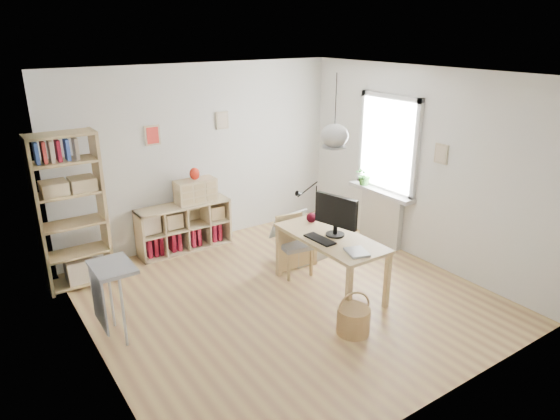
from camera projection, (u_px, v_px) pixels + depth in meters
ground at (287, 297)px, 6.22m from camera, size 4.50×4.50×0.00m
room_shell at (335, 136)px, 5.70m from camera, size 4.50×4.50×4.50m
window_unit at (388, 144)px, 7.32m from camera, size 0.07×1.16×1.46m
radiator at (381, 218)px, 7.70m from camera, size 0.10×0.80×0.80m
windowsill at (381, 192)px, 7.52m from camera, size 0.22×1.20×0.06m
desk at (330, 243)px, 6.17m from camera, size 0.70×1.50×0.75m
cube_shelf at (182, 230)px, 7.49m from camera, size 1.40×0.38×0.72m
tall_bookshelf at (70, 206)px, 6.17m from camera, size 0.80×0.38×2.00m
side_table at (107, 283)px, 5.19m from camera, size 0.40×0.55×0.85m
chair at (293, 241)px, 6.72m from camera, size 0.45×0.45×0.80m
wicker_basket at (353, 319)px, 5.45m from camera, size 0.37×0.37×0.51m
storage_chest at (302, 244)px, 7.25m from camera, size 0.65×0.72×0.63m
monitor at (336, 213)px, 6.06m from camera, size 0.24×0.58×0.51m
keyboard at (320, 239)px, 6.02m from camera, size 0.19×0.44×0.02m
task_lamp at (306, 198)px, 6.52m from camera, size 0.43×0.16×0.46m
yarn_ball at (311, 218)px, 6.55m from camera, size 0.13×0.13×0.13m
paper_tray at (357, 252)px, 5.67m from camera, size 0.30×0.33×0.03m
drawer_chest at (196, 191)px, 7.38m from camera, size 0.61×0.29×0.34m
red_vase at (195, 174)px, 7.29m from camera, size 0.15×0.15×0.18m
potted_plant at (364, 175)px, 7.72m from camera, size 0.35×0.33×0.32m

